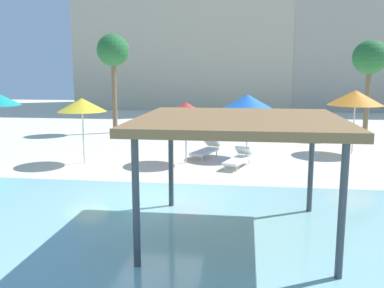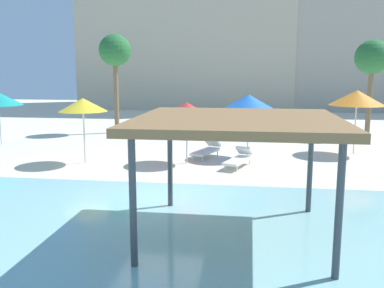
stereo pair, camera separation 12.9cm
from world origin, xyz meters
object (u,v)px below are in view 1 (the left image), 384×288
object	(u,v)px
shade_pavilion	(239,124)
lounge_chair_2	(239,158)
beach_umbrella_blue_3	(248,102)
lounge_chair_0	(206,150)
palm_tree_0	(113,52)
beach_umbrella_orange_2	(355,98)
beach_umbrella_yellow_4	(82,105)
beach_umbrella_red_1	(186,109)
palm_tree_1	(370,59)

from	to	relation	value
shade_pavilion	lounge_chair_2	distance (m)	7.55
beach_umbrella_blue_3	lounge_chair_0	xyz separation A→B (m)	(-1.76, -0.20, -2.10)
lounge_chair_2	palm_tree_0	world-z (taller)	palm_tree_0
beach_umbrella_orange_2	beach_umbrella_yellow_4	bearing A→B (deg)	-162.62
beach_umbrella_red_1	beach_umbrella_blue_3	xyz separation A→B (m)	(2.46, 1.55, 0.22)
beach_umbrella_red_1	beach_umbrella_yellow_4	distance (m)	4.18
shade_pavilion	beach_umbrella_orange_2	size ratio (longest dim) A/B	1.54
beach_umbrella_yellow_4	lounge_chair_0	world-z (taller)	beach_umbrella_yellow_4
beach_umbrella_red_1	beach_umbrella_yellow_4	size ratio (longest dim) A/B	0.94
lounge_chair_0	lounge_chair_2	xyz separation A→B (m)	(1.45, -1.68, 0.00)
beach_umbrella_orange_2	lounge_chair_2	xyz separation A→B (m)	(-5.10, -3.35, -2.21)
lounge_chair_2	palm_tree_0	distance (m)	12.19
beach_umbrella_red_1	palm_tree_1	bearing A→B (deg)	41.82
lounge_chair_2	palm_tree_1	bearing A→B (deg)	160.02
beach_umbrella_blue_3	beach_umbrella_orange_2	bearing A→B (deg)	17.07
beach_umbrella_red_1	palm_tree_1	world-z (taller)	palm_tree_1
beach_umbrella_red_1	lounge_chair_2	size ratio (longest dim) A/B	1.26
shade_pavilion	palm_tree_0	bearing A→B (deg)	116.54
beach_umbrella_red_1	beach_umbrella_blue_3	size ratio (longest dim) A/B	0.91
palm_tree_1	lounge_chair_0	bearing A→B (deg)	-140.99
lounge_chair_0	beach_umbrella_blue_3	bearing A→B (deg)	117.30
lounge_chair_2	beach_umbrella_red_1	bearing A→B (deg)	-79.41
beach_umbrella_orange_2	lounge_chair_2	size ratio (longest dim) A/B	1.45
beach_umbrella_orange_2	palm_tree_0	distance (m)	13.90
lounge_chair_0	shade_pavilion	bearing A→B (deg)	30.75
beach_umbrella_blue_3	lounge_chair_2	bearing A→B (deg)	-99.10
shade_pavilion	beach_umbrella_blue_3	bearing A→B (deg)	88.74
beach_umbrella_orange_2	beach_umbrella_blue_3	xyz separation A→B (m)	(-4.80, -1.47, -0.11)
shade_pavilion	palm_tree_1	world-z (taller)	palm_tree_1
beach_umbrella_orange_2	beach_umbrella_blue_3	world-z (taller)	beach_umbrella_orange_2
beach_umbrella_orange_2	palm_tree_0	world-z (taller)	palm_tree_0
palm_tree_1	shade_pavilion	bearing A→B (deg)	-113.66
beach_umbrella_yellow_4	palm_tree_1	xyz separation A→B (m)	(13.29, 8.74, 1.98)
beach_umbrella_yellow_4	beach_umbrella_orange_2	bearing A→B (deg)	17.38
beach_umbrella_orange_2	beach_umbrella_yellow_4	distance (m)	11.94
beach_umbrella_red_1	lounge_chair_2	bearing A→B (deg)	-8.80
beach_umbrella_blue_3	palm_tree_1	size ratio (longest dim) A/B	0.50
lounge_chair_0	palm_tree_0	bearing A→B (deg)	-116.22
beach_umbrella_yellow_4	palm_tree_1	world-z (taller)	palm_tree_1
palm_tree_0	beach_umbrella_red_1	bearing A→B (deg)	-55.51
lounge_chair_0	beach_umbrella_orange_2	bearing A→B (deg)	125.14
shade_pavilion	palm_tree_0	world-z (taller)	palm_tree_0
beach_umbrella_orange_2	lounge_chair_2	distance (m)	6.49
beach_umbrella_blue_3	beach_umbrella_red_1	bearing A→B (deg)	-147.86
shade_pavilion	lounge_chair_2	size ratio (longest dim) A/B	2.24
beach_umbrella_blue_3	palm_tree_1	world-z (taller)	palm_tree_1
lounge_chair_2	palm_tree_0	size ratio (longest dim) A/B	0.34
beach_umbrella_blue_3	lounge_chair_2	distance (m)	2.84
beach_umbrella_blue_3	palm_tree_1	xyz separation A→B (m)	(6.69, 6.64, 1.94)
beach_umbrella_blue_3	lounge_chair_0	size ratio (longest dim) A/B	1.38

